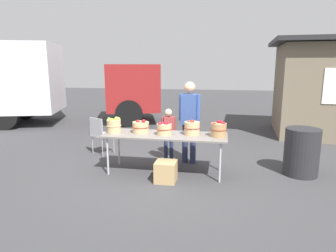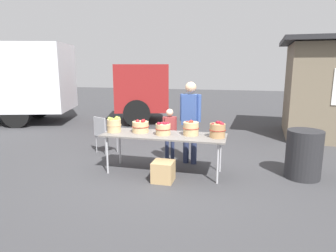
{
  "view_description": "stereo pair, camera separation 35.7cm",
  "coord_description": "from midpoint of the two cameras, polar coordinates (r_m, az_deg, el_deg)",
  "views": [
    {
      "loc": [
        1.04,
        -5.3,
        2.02
      ],
      "look_at": [
        0.0,
        0.3,
        0.85
      ],
      "focal_mm": 31.78,
      "sensor_mm": 36.0,
      "label": 1
    },
    {
      "loc": [
        1.39,
        -5.22,
        2.02
      ],
      "look_at": [
        0.0,
        0.3,
        0.85
      ],
      "focal_mm": 31.78,
      "sensor_mm": 36.0,
      "label": 2
    }
  ],
  "objects": [
    {
      "name": "trash_barrel",
      "position": [
        5.99,
        26.18,
        -4.91
      ],
      "size": [
        0.62,
        0.62,
        0.88
      ],
      "primitive_type": "cylinder",
      "color": "#262628",
      "rests_on": "ground"
    },
    {
      "name": "ground_plane",
      "position": [
        5.76,
        1.06,
        -8.9
      ],
      "size": [
        40.0,
        40.0,
        0.0
      ],
      "primitive_type": "plane",
      "color": "#38383A"
    },
    {
      "name": "child_customer",
      "position": [
        6.22,
        1.96,
        -0.96
      ],
      "size": [
        0.29,
        0.21,
        1.13
      ],
      "rotation": [
        0.0,
        0.0,
        3.47
      ],
      "color": "#262D4C",
      "rests_on": "ground"
    },
    {
      "name": "folding_chair",
      "position": [
        6.99,
        -10.8,
        -1.1
      ],
      "size": [
        0.54,
        0.54,
        0.86
      ],
      "rotation": [
        0.0,
        0.0,
        2.69
      ],
      "color": "#99999E",
      "rests_on": "ground"
    },
    {
      "name": "produce_crate",
      "position": [
        5.29,
        1.04,
        -8.72
      ],
      "size": [
        0.36,
        0.36,
        0.36
      ],
      "primitive_type": "cube",
      "color": "tan",
      "rests_on": "ground"
    },
    {
      "name": "apple_basket_red_3",
      "position": [
        5.4,
        11.36,
        -0.75
      ],
      "size": [
        0.3,
        0.3,
        0.3
      ],
      "color": "#A87F51",
      "rests_on": "market_table"
    },
    {
      "name": "apple_basket_red_2",
      "position": [
        5.49,
        6.27,
        -0.43
      ],
      "size": [
        0.3,
        0.3,
        0.29
      ],
      "color": "tan",
      "rests_on": "market_table"
    },
    {
      "name": "box_truck",
      "position": [
        11.47,
        -22.53,
        8.06
      ],
      "size": [
        7.99,
        4.32,
        2.75
      ],
      "rotation": [
        0.0,
        0.0,
        0.3
      ],
      "color": "silver",
      "rests_on": "ground"
    },
    {
      "name": "market_table",
      "position": [
        5.56,
        1.08,
        -2.03
      ],
      "size": [
        2.3,
        0.76,
        0.75
      ],
      "color": "slate",
      "rests_on": "ground"
    },
    {
      "name": "apple_basket_red_0",
      "position": [
        5.71,
        -3.53,
        -0.1
      ],
      "size": [
        0.33,
        0.33,
        0.26
      ],
      "color": "tan",
      "rests_on": "market_table"
    },
    {
      "name": "apple_basket_green_0",
      "position": [
        5.78,
        -8.58,
        0.22
      ],
      "size": [
        0.28,
        0.28,
        0.3
      ],
      "color": "tan",
      "rests_on": "market_table"
    },
    {
      "name": "vendor_adult",
      "position": [
        6.08,
        5.99,
        1.85
      ],
      "size": [
        0.44,
        0.27,
        1.69
      ],
      "rotation": [
        0.0,
        0.0,
        2.97
      ],
      "color": "#262D4C",
      "rests_on": "ground"
    },
    {
      "name": "apple_basket_red_1",
      "position": [
        5.5,
        0.92,
        -0.53
      ],
      "size": [
        0.29,
        0.29,
        0.25
      ],
      "color": "tan",
      "rests_on": "market_table"
    }
  ]
}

